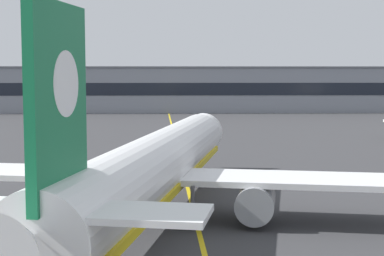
% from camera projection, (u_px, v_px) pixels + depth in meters
% --- Properties ---
extents(taxiway_centreline, '(4.48, 179.96, 0.01)m').
position_uv_depth(taxiway_centreline, '(185.00, 176.00, 52.96)').
color(taxiway_centreline, yellow).
rests_on(taxiway_centreline, ground).
extents(airliner_foreground, '(32.32, 41.24, 11.65)m').
position_uv_depth(airliner_foreground, '(156.00, 166.00, 37.01)').
color(airliner_foreground, white).
rests_on(airliner_foreground, ground).
extents(safety_cone_by_nose_gear, '(0.44, 0.44, 0.55)m').
position_uv_depth(safety_cone_by_nose_gear, '(166.00, 172.00, 53.97)').
color(safety_cone_by_nose_gear, orange).
rests_on(safety_cone_by_nose_gear, ground).
extents(terminal_building, '(140.53, 12.40, 10.60)m').
position_uv_depth(terminal_building, '(150.00, 89.00, 139.63)').
color(terminal_building, gray).
rests_on(terminal_building, ground).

